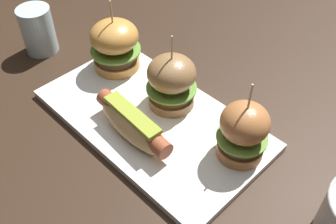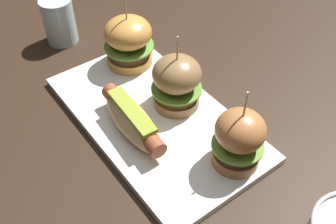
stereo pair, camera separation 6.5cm
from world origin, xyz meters
name	(u,v)px [view 1 (the left image)]	position (x,y,z in m)	size (l,w,h in m)	color
ground_plane	(152,121)	(0.00, 0.00, 0.00)	(3.00, 3.00, 0.00)	black
platter_main	(152,119)	(0.00, 0.00, 0.01)	(0.42, 0.23, 0.01)	white
hot_dog	(133,123)	(0.01, -0.05, 0.04)	(0.17, 0.06, 0.05)	tan
slider_left	(115,45)	(-0.16, 0.05, 0.07)	(0.10, 0.10, 0.15)	#C88A3F
slider_center	(171,81)	(0.00, 0.05, 0.07)	(0.09, 0.09, 0.15)	olive
slider_right	(243,131)	(0.16, 0.04, 0.07)	(0.08, 0.08, 0.15)	#AD6C3C
water_glass	(38,30)	(-0.33, -0.02, 0.05)	(0.07, 0.07, 0.10)	silver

